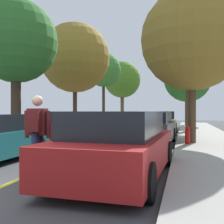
{
  "coord_description": "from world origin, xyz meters",
  "views": [
    {
      "loc": [
        3.3,
        -4.2,
        1.42
      ],
      "look_at": [
        0.07,
        8.37,
        1.37
      ],
      "focal_mm": 44.68,
      "sensor_mm": 36.0,
      "label": 1
    }
  ],
  "objects": [
    {
      "name": "fire_hydrant",
      "position": [
        3.45,
        6.97,
        0.49
      ],
      "size": [
        0.2,
        0.2,
        0.7
      ],
      "color": "#B2140F",
      "rests_on": "sidewalk_right"
    },
    {
      "name": "parked_car_right_near",
      "position": [
        1.95,
        7.66,
        0.68
      ],
      "size": [
        1.98,
        4.12,
        1.37
      ],
      "color": "#38383D",
      "rests_on": "ground"
    },
    {
      "name": "street_tree_left_farthest",
      "position": [
        -3.64,
        27.54,
        5.07
      ],
      "size": [
        4.25,
        4.25,
        7.08
      ],
      "color": "brown",
      "rests_on": "sidewalk_left"
    },
    {
      "name": "street_tree_left_far",
      "position": [
        -3.64,
        19.73,
        5.1
      ],
      "size": [
        3.09,
        3.09,
        6.53
      ],
      "color": "#3D2D1E",
      "rests_on": "sidewalk_left"
    },
    {
      "name": "street_tree_right_near",
      "position": [
        3.64,
        14.42,
        4.61
      ],
      "size": [
        3.26,
        3.26,
        6.15
      ],
      "color": "#4C3823",
      "rests_on": "sidewalk_right"
    },
    {
      "name": "parked_car_right_far",
      "position": [
        1.95,
        13.82,
        0.68
      ],
      "size": [
        1.95,
        4.09,
        1.4
      ],
      "color": "#BCAD89",
      "rests_on": "ground"
    },
    {
      "name": "street_tree_left_near",
      "position": [
        -3.64,
        12.96,
        4.93
      ],
      "size": [
        4.59,
        4.59,
        7.09
      ],
      "color": "#3D2D1E",
      "rests_on": "sidewalk_left"
    },
    {
      "name": "skateboarder",
      "position": [
        0.28,
        1.13,
        1.04
      ],
      "size": [
        0.59,
        0.71,
        1.65
      ],
      "color": "black",
      "rests_on": "skateboard"
    },
    {
      "name": "center_line",
      "position": [
        0.0,
        4.0,
        0.0
      ],
      "size": [
        0.12,
        39.2,
        0.01
      ],
      "primitive_type": "cube",
      "color": "gold",
      "rests_on": "ground"
    },
    {
      "name": "parked_car_right_nearest",
      "position": [
        1.95,
        1.59,
        0.68
      ],
      "size": [
        2.1,
        4.51,
        1.41
      ],
      "color": "maroon",
      "rests_on": "ground"
    },
    {
      "name": "skateboard",
      "position": [
        0.28,
        1.16,
        0.09
      ],
      "size": [
        0.28,
        0.85,
        0.1
      ],
      "color": "black",
      "rests_on": "ground"
    },
    {
      "name": "street_tree_left_nearest",
      "position": [
        -3.64,
        6.29,
        4.37
      ],
      "size": [
        3.55,
        3.55,
        6.04
      ],
      "color": "#3D2D1E",
      "rests_on": "sidewalk_left"
    },
    {
      "name": "parked_car_left_near",
      "position": [
        -1.95,
        8.63,
        0.7
      ],
      "size": [
        1.91,
        4.71,
        1.4
      ],
      "color": "maroon",
      "rests_on": "ground"
    },
    {
      "name": "street_tree_right_far",
      "position": [
        3.64,
        22.85,
        4.44
      ],
      "size": [
        4.37,
        4.37,
        6.5
      ],
      "color": "#3D2D1E",
      "rests_on": "sidewalk_right"
    },
    {
      "name": "street_tree_right_nearest",
      "position": [
        3.64,
        7.53,
        4.31
      ],
      "size": [
        4.16,
        4.16,
        6.26
      ],
      "color": "#4C3823",
      "rests_on": "sidewalk_right"
    }
  ]
}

